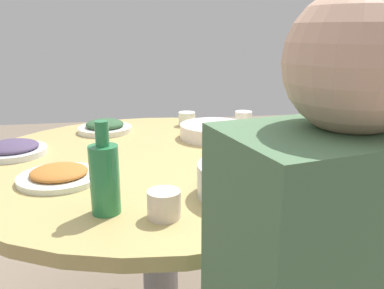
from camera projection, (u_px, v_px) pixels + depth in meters
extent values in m
cylinder|color=#99999E|center=(160.00, 253.00, 1.51)|extent=(0.13, 0.13, 0.68)
cylinder|color=tan|center=(158.00, 162.00, 1.41)|extent=(1.30, 1.30, 0.04)
cylinder|color=#B2B5BA|center=(248.00, 180.00, 1.07)|extent=(0.27, 0.27, 0.09)
ellipsoid|color=white|center=(248.00, 179.00, 1.07)|extent=(0.22, 0.22, 0.09)
cube|color=white|center=(220.00, 162.00, 1.07)|extent=(0.10, 0.16, 0.01)
cylinder|color=white|center=(214.00, 131.00, 1.65)|extent=(0.27, 0.27, 0.06)
cylinder|color=black|center=(214.00, 132.00, 1.65)|extent=(0.24, 0.24, 0.04)
cylinder|color=silver|center=(214.00, 126.00, 1.64)|extent=(0.05, 0.30, 0.01)
cylinder|color=silver|center=(105.00, 129.00, 1.75)|extent=(0.23, 0.23, 0.02)
ellipsoid|color=#2E5532|center=(105.00, 124.00, 1.74)|extent=(0.16, 0.16, 0.04)
cylinder|color=silver|center=(59.00, 178.00, 1.19)|extent=(0.24, 0.24, 0.02)
ellipsoid|color=#B4692A|center=(59.00, 172.00, 1.18)|extent=(0.16, 0.16, 0.03)
cylinder|color=silver|center=(296.00, 159.00, 1.36)|extent=(0.23, 0.23, 0.02)
ellipsoid|color=#A2521F|center=(297.00, 153.00, 1.35)|extent=(0.17, 0.17, 0.04)
cylinder|color=silver|center=(12.00, 152.00, 1.43)|extent=(0.23, 0.23, 0.02)
ellipsoid|color=#493D5A|center=(12.00, 147.00, 1.43)|extent=(0.18, 0.18, 0.04)
cylinder|color=#2A7A46|center=(105.00, 180.00, 0.96)|extent=(0.07, 0.07, 0.17)
cylinder|color=#2A7A46|center=(102.00, 134.00, 0.93)|extent=(0.03, 0.03, 0.06)
cylinder|color=white|center=(243.00, 119.00, 1.85)|extent=(0.08, 0.08, 0.07)
cylinder|color=beige|center=(164.00, 204.00, 0.95)|extent=(0.08, 0.08, 0.07)
cylinder|color=white|center=(187.00, 119.00, 1.86)|extent=(0.08, 0.08, 0.06)
cube|color=#496D4A|center=(333.00, 279.00, 0.60)|extent=(0.37, 0.27, 0.46)
sphere|color=tan|center=(357.00, 62.00, 0.52)|extent=(0.19, 0.19, 0.19)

